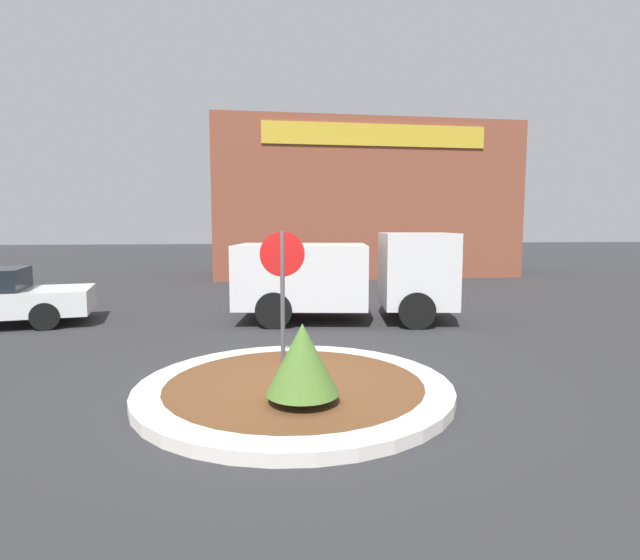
% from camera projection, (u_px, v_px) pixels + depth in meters
% --- Properties ---
extents(ground_plane, '(120.00, 120.00, 0.00)m').
position_uv_depth(ground_plane, '(295.00, 393.00, 6.80)').
color(ground_plane, '#2D2D30').
extents(traffic_island, '(4.27, 4.27, 0.15)m').
position_uv_depth(traffic_island, '(295.00, 388.00, 6.80)').
color(traffic_island, silver).
rests_on(traffic_island, ground_plane).
extents(stop_sign, '(0.69, 0.07, 2.21)m').
position_uv_depth(stop_sign, '(282.00, 275.00, 7.67)').
color(stop_sign, '#4C4C51').
rests_on(stop_sign, ground_plane).
extents(island_shrub, '(0.88, 0.88, 0.97)m').
position_uv_depth(island_shrub, '(302.00, 359.00, 5.95)').
color(island_shrub, brown).
rests_on(island_shrub, traffic_island).
extents(utility_truck, '(5.40, 2.97, 2.12)m').
position_uv_depth(utility_truck, '(345.00, 274.00, 12.01)').
color(utility_truck, silver).
rests_on(utility_truck, ground_plane).
extents(storefront_building, '(13.55, 6.07, 6.86)m').
position_uv_depth(storefront_building, '(359.00, 202.00, 23.94)').
color(storefront_building, brown).
rests_on(storefront_building, ground_plane).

